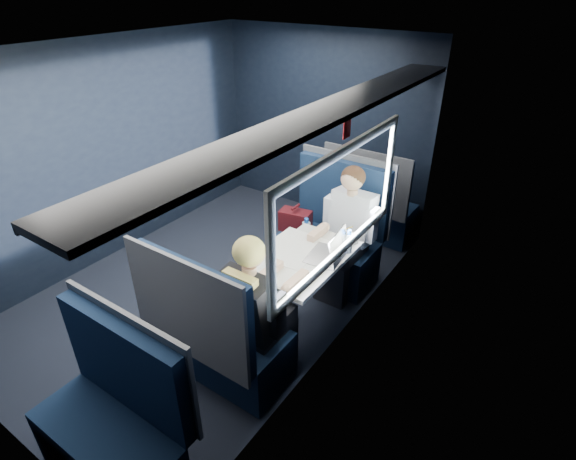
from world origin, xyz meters
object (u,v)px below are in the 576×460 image
Objects in this scene: laptop at (332,252)px; bottle_small at (349,242)px; seat_row_front at (370,206)px; woman at (256,305)px; seat_bay_near at (330,238)px; seat_row_back at (116,425)px; man at (347,227)px; cup at (354,238)px; table at (301,264)px; seat_bay_far at (218,337)px.

laptop is 0.19m from bottle_small.
seat_row_front is 2.54m from woman.
seat_bay_near is 1.09× the size of seat_row_back.
man is 14.39× the size of cup.
table is at bearing -84.20° from seat_row_front.
seat_row_back is at bearing -95.72° from man.
bottle_small is 2.36× the size of cup.
man reaches higher than table.
table is at bearing -77.25° from seat_bay_near.
bottle_small is at bearing -72.44° from seat_row_front.
seat_row_front reaches higher than bottle_small.
man is at bearing 105.40° from laptop.
woman is at bearing 77.07° from seat_row_back.
woman reaches higher than seat_bay_near.
seat_bay_far is 1.09× the size of seat_row_front.
table is at bearing -136.78° from bottle_small.
seat_row_back reaches higher than bottle_small.
seat_row_front is (0.01, 0.93, -0.01)m from seat_bay_near.
laptop is (0.41, -1.69, 0.40)m from seat_row_front.
seat_bay_near is 13.72× the size of cup.
seat_row_front is 3.00× the size of laptop.
table is 0.53m from cup.
man is 0.34m from cup.
bottle_small is (0.07, 0.17, 0.02)m from laptop.
seat_bay_far is at bearing -109.00° from cup.
seat_bay_near is 0.73m from cup.
seat_bay_near is at bearing 90.47° from seat_bay_far.
seat_row_front is at bearing 90.00° from seat_bay_far.
bottle_small is at bearing -61.25° from man.
seat_bay_far reaches higher than laptop.
seat_bay_far is at bearing -99.03° from man.
seat_row_front is at bearing 108.46° from cup.
seat_bay_near reaches higher than cup.
table is at bearing -155.53° from laptop.
laptop is at bearing 67.13° from seat_bay_far.
seat_row_front reaches higher than laptop.
woman reaches higher than seat_row_front.
seat_bay_near is 1.74m from seat_bay_far.
table is at bearing 95.45° from woman.
man reaches higher than laptop.
bottle_small is (0.49, -0.59, 0.42)m from seat_bay_near.
seat_row_front reaches higher than table.
laptop reaches higher than cup.
woman reaches higher than cup.
woman reaches higher than seat_row_back.
seat_bay_near is at bearing 102.75° from table.
seat_bay_far is 3.26× the size of laptop.
seat_row_back is 5.36× the size of bottle_small.
laptop is (0.43, -0.76, 0.39)m from seat_bay_near.
seat_row_front is 3.59m from seat_row_back.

